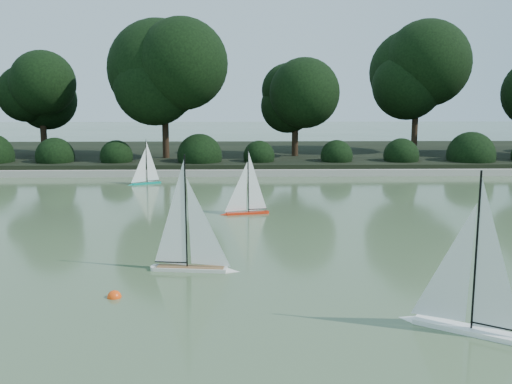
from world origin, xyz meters
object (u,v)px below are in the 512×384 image
at_px(sailboat_white_a, 457,304).
at_px(sailboat_orange, 243,203).
at_px(sailboat_white_b, 197,252).
at_px(race_buoy, 114,297).
at_px(sailboat_teal, 143,177).

bearing_deg(sailboat_white_a, sailboat_orange, 110.82).
height_order(sailboat_white_b, race_buoy, sailboat_white_b).
distance_m(sailboat_white_a, sailboat_teal, 10.12).
bearing_deg(race_buoy, sailboat_white_b, 48.37).
height_order(sailboat_white_a, sailboat_orange, sailboat_white_a).
height_order(sailboat_white_b, sailboat_teal, sailboat_white_b).
relative_size(sailboat_white_b, race_buoy, 10.05).
relative_size(sailboat_teal, race_buoy, 7.54).
bearing_deg(sailboat_white_b, sailboat_teal, 104.98).
xyz_separation_m(sailboat_orange, race_buoy, (-1.43, -4.42, -0.20)).
bearing_deg(sailboat_orange, sailboat_teal, 124.20).
bearing_deg(sailboat_orange, sailboat_white_a, -69.18).
distance_m(sailboat_white_b, sailboat_orange, 3.51).
xyz_separation_m(sailboat_white_a, sailboat_white_b, (-2.63, 1.91, -0.01)).
bearing_deg(sailboat_teal, sailboat_white_a, -63.36).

